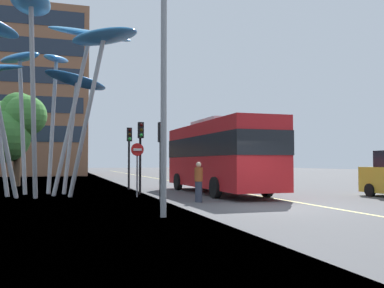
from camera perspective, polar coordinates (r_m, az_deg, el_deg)
ground at (r=15.27m, az=8.30°, el=-8.62°), size 120.00×240.00×0.10m
red_bus at (r=22.46m, az=3.53°, el=-1.21°), size 2.94×10.63×3.82m
leaf_sculpture at (r=22.02m, az=-18.34°, el=11.13°), size 8.56×9.13×8.60m
traffic_light_kerb_near at (r=17.50m, az=-4.05°, el=0.00°), size 0.28×0.42×3.22m
traffic_light_kerb_far at (r=21.85m, az=-6.81°, el=0.26°), size 0.28×0.42×3.62m
traffic_light_island_mid at (r=25.52m, az=-8.28°, el=-0.10°), size 0.28×0.42×3.63m
street_lamp at (r=13.33m, az=-2.65°, el=14.34°), size 1.35×0.44×8.77m
tree_pavement_near at (r=31.76m, az=-22.86°, el=2.33°), size 4.52×4.18×6.50m
pedestrian at (r=17.49m, az=0.88°, el=-5.03°), size 0.34×0.34×1.62m
no_entry_sign at (r=20.40m, az=-7.24°, el=-2.23°), size 0.60×0.12×2.50m
backdrop_building at (r=59.23m, az=-23.43°, el=6.05°), size 19.71×12.14×20.28m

